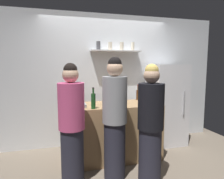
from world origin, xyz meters
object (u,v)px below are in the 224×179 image
object	(u,v)px
wine_bottle_green_glass	(93,100)
person_blonde	(150,126)
baking_pan	(75,105)
person_pink_top	(72,126)
wine_bottle_pale_glass	(143,96)
wine_bottle_amber_glass	(138,94)
person_grey_hoodie	(115,119)
utensil_holder	(117,103)
water_bottle_plastic	(156,99)
wine_bottle_dark_glass	(77,97)
refrigerator	(167,104)

from	to	relation	value
wine_bottle_green_glass	person_blonde	bearing A→B (deg)	-42.05
baking_pan	person_pink_top	distance (m)	0.58
wine_bottle_pale_glass	wine_bottle_amber_glass	bearing A→B (deg)	83.61
wine_bottle_green_glass	wine_bottle_amber_glass	bearing A→B (deg)	30.74
wine_bottle_amber_glass	person_grey_hoodie	size ratio (longest dim) A/B	0.17
baking_pan	wine_bottle_green_glass	xyz separation A→B (m)	(0.26, -0.21, 0.10)
utensil_holder	water_bottle_plastic	distance (m)	0.69
baking_pan	wine_bottle_dark_glass	bearing A→B (deg)	74.65
person_pink_top	person_blonde	distance (m)	1.03
wine_bottle_dark_glass	person_blonde	world-z (taller)	person_blonde
wine_bottle_pale_glass	person_pink_top	xyz separation A→B (m)	(-1.27, -0.61, -0.27)
wine_bottle_amber_glass	wine_bottle_pale_glass	distance (m)	0.31
wine_bottle_pale_glass	person_grey_hoodie	world-z (taller)	person_grey_hoodie
wine_bottle_amber_glass	refrigerator	bearing A→B (deg)	4.94
utensil_holder	wine_bottle_pale_glass	world-z (taller)	wine_bottle_pale_glass
water_bottle_plastic	person_pink_top	world-z (taller)	person_pink_top
wine_bottle_amber_glass	water_bottle_plastic	xyz separation A→B (m)	(0.10, -0.54, -0.00)
baking_pan	person_blonde	size ratio (longest dim) A/B	0.21
refrigerator	baking_pan	bearing A→B (deg)	-167.31
wine_bottle_amber_glass	wine_bottle_green_glass	size ratio (longest dim) A/B	0.90
utensil_holder	person_grey_hoodie	size ratio (longest dim) A/B	0.13
wine_bottle_pale_glass	water_bottle_plastic	world-z (taller)	wine_bottle_pale_glass
wine_bottle_amber_glass	person_grey_hoodie	distance (m)	1.18
utensil_holder	wine_bottle_green_glass	world-z (taller)	wine_bottle_green_glass
wine_bottle_amber_glass	person_blonde	distance (m)	1.23
utensil_holder	person_pink_top	distance (m)	0.82
refrigerator	person_blonde	distance (m)	1.55
water_bottle_plastic	wine_bottle_amber_glass	bearing A→B (deg)	99.94
refrigerator	wine_bottle_dark_glass	xyz separation A→B (m)	(-1.81, -0.20, 0.26)
refrigerator	person_blonde	size ratio (longest dim) A/B	1.00
wine_bottle_green_glass	wine_bottle_pale_glass	size ratio (longest dim) A/B	0.97
person_grey_hoodie	person_blonde	distance (m)	0.49
utensil_holder	wine_bottle_green_glass	bearing A→B (deg)	-178.98
wine_bottle_green_glass	water_bottle_plastic	xyz separation A→B (m)	(1.05, 0.03, -0.02)
wine_bottle_pale_glass	person_blonde	bearing A→B (deg)	-107.31
utensil_holder	wine_bottle_green_glass	distance (m)	0.38
wine_bottle_green_glass	person_blonde	size ratio (longest dim) A/B	0.20
wine_bottle_amber_glass	person_blonde	world-z (taller)	person_blonde
baking_pan	person_grey_hoodie	distance (m)	0.75
baking_pan	wine_bottle_pale_glass	bearing A→B (deg)	3.01
wine_bottle_dark_glass	person_grey_hoodie	size ratio (longest dim) A/B	0.19
refrigerator	person_pink_top	world-z (taller)	person_pink_top
water_bottle_plastic	person_grey_hoodie	distance (m)	0.92
wine_bottle_green_glass	wine_bottle_dark_glass	distance (m)	0.47
refrigerator	wine_bottle_dark_glass	size ratio (longest dim) A/B	4.94
person_pink_top	person_grey_hoodie	size ratio (longest dim) A/B	0.95
baking_pan	wine_bottle_dark_glass	world-z (taller)	wine_bottle_dark_glass
wine_bottle_amber_glass	wine_bottle_pale_glass	bearing A→B (deg)	-96.39
refrigerator	water_bottle_plastic	bearing A→B (deg)	-132.94
person_blonde	baking_pan	bearing A→B (deg)	177.35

